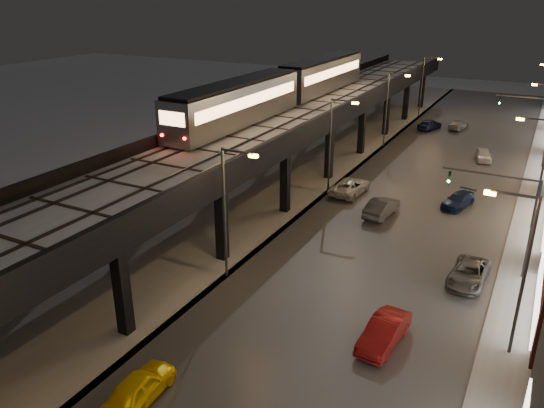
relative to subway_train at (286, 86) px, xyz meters
The scene contains 26 objects.
ground 39.34m from the subway_train, 77.22° to the right, with size 220.00×220.00×0.00m, color silver.
road_surface 18.28m from the subway_train, ahead, with size 17.00×120.00×0.06m, color #46474D.
sidewalk_right 27.45m from the subway_train, ahead, with size 4.00×120.00×0.14m, color #9FA1A8.
under_viaduct_pavement 9.18m from the subway_train, 44.52° to the right, with size 11.00×120.00×0.06m, color #9FA1A8.
elevated_viaduct 6.79m from the subway_train, 66.00° to the right, with size 9.00×100.00×6.30m.
viaduct_trackbed 6.39m from the subway_train, 65.58° to the right, with size 8.40×100.00×0.32m.
viaduct_parapet_streetside 8.92m from the subway_train, 38.55° to the right, with size 0.30×100.00×1.10m, color black.
viaduct_parapet_far 6.00m from the subway_train, 108.72° to the right, with size 0.30×100.00×1.10m, color black.
streetlight_left_1 25.96m from the subway_train, 71.73° to the right, with size 2.57×0.28×9.00m.
streetlight_right_1 35.29m from the subway_train, 44.11° to the right, with size 2.56×0.28×9.00m.
streetlight_left_2 10.85m from the subway_train, 38.66° to the right, with size 2.57×0.28×9.00m.
streetlight_right_2 26.25m from the subway_train, 14.36° to the right, with size 2.56×0.28×9.00m.
streetlight_left_3 14.46m from the subway_train, 55.03° to the left, with size 2.57×0.28×9.00m.
streetlight_left_4 30.80m from the subway_train, 74.72° to the left, with size 2.57×0.28×9.00m.
traffic_light_rig_a 29.11m from the subway_train, 32.43° to the right, with size 6.10×0.34×7.00m.
traffic_light_rig_b 28.63m from the subway_train, 30.86° to the left, with size 6.10×0.34×7.00m.
subway_train is the anchor object (origin of this frame).
car_taxi 38.54m from the subway_train, 73.88° to the right, with size 1.69×4.20×1.43m, color #FFD101.
car_near_white 18.62m from the subway_train, 34.43° to the right, with size 1.61×4.61×1.52m, color #494A4C.
car_mid_silver 13.82m from the subway_train, 31.07° to the right, with size 2.45×5.32×1.48m, color silver.
car_mid_dark 29.80m from the subway_train, 60.00° to the left, with size 1.75×4.31×1.25m, color gray.
car_far_white 26.41m from the subway_train, 64.41° to the left, with size 1.72×4.29×1.46m, color #141F43.
car_onc_silver 33.93m from the subway_train, 54.17° to the right, with size 1.56×4.48×1.48m, color maroon.
car_onc_dark 29.64m from the subway_train, 38.59° to the right, with size 2.18×4.73×1.31m, color #5E5E5F.
car_onc_white 21.43m from the subway_train, 13.04° to the right, with size 1.73×4.25×1.23m, color #121E3F.
car_onc_red 23.74m from the subway_train, 29.79° to the left, with size 1.58×3.93×1.34m, color silver.
Camera 1 is at (16.65, -13.33, 17.97)m, focal length 35.00 mm.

